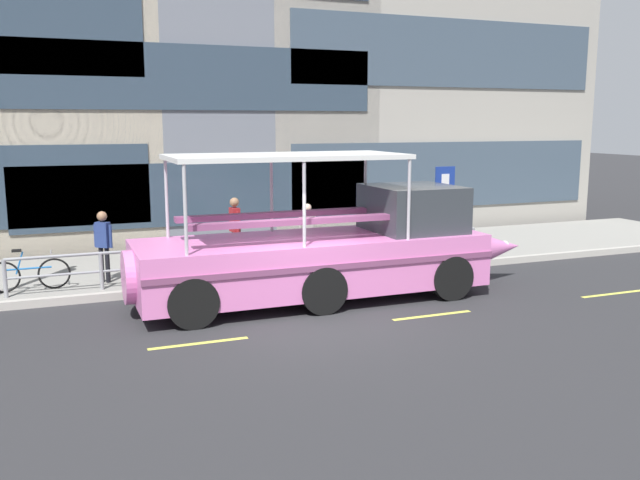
% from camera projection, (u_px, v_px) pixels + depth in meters
% --- Properties ---
extents(ground_plane, '(120.00, 120.00, 0.00)m').
position_uv_depth(ground_plane, '(312.00, 320.00, 13.51)').
color(ground_plane, '#2B2B2D').
extents(sidewalk, '(32.00, 4.80, 0.18)m').
position_uv_depth(sidewalk, '(239.00, 263.00, 18.62)').
color(sidewalk, gray).
rests_on(sidewalk, ground_plane).
extents(curb_edge, '(32.00, 0.18, 0.18)m').
position_uv_depth(curb_edge, '(266.00, 282.00, 16.35)').
color(curb_edge, '#B2ADA3').
rests_on(curb_edge, ground_plane).
extents(lane_centreline, '(25.80, 0.12, 0.01)m').
position_uv_depth(lane_centreline, '(323.00, 328.00, 12.98)').
color(lane_centreline, '#DBD64C').
rests_on(lane_centreline, ground_plane).
extents(curb_guardrail, '(11.91, 0.09, 0.86)m').
position_uv_depth(curb_guardrail, '(269.00, 252.00, 16.61)').
color(curb_guardrail, gray).
rests_on(curb_guardrail, sidewalk).
extents(parking_sign, '(0.60, 0.12, 2.53)m').
position_uv_depth(parking_sign, '(444.00, 196.00, 18.54)').
color(parking_sign, '#4C4F54').
rests_on(parking_sign, sidewalk).
extents(leaned_bicycle, '(1.74, 0.46, 0.96)m').
position_uv_depth(leaned_bicycle, '(29.00, 274.00, 15.09)').
color(leaned_bicycle, black).
rests_on(leaned_bicycle, sidewalk).
extents(duck_tour_boat, '(9.57, 2.52, 3.23)m').
position_uv_depth(duck_tour_boat, '(335.00, 251.00, 15.10)').
color(duck_tour_boat, pink).
rests_on(duck_tour_boat, ground_plane).
extents(pedestrian_near_bow, '(0.25, 0.44, 1.59)m').
position_uv_depth(pedestrian_near_bow, '(406.00, 220.00, 19.32)').
color(pedestrian_near_bow, '#47423D').
rests_on(pedestrian_near_bow, sidewalk).
extents(pedestrian_mid_left, '(0.46, 0.22, 1.61)m').
position_uv_depth(pedestrian_mid_left, '(307.00, 228.00, 17.88)').
color(pedestrian_mid_left, black).
rests_on(pedestrian_mid_left, sidewalk).
extents(pedestrian_mid_right, '(0.24, 0.51, 1.78)m').
position_uv_depth(pedestrian_mid_right, '(235.00, 224.00, 17.74)').
color(pedestrian_mid_right, '#1E2338').
rests_on(pedestrian_mid_right, sidewalk).
extents(pedestrian_near_stern, '(0.39, 0.34, 1.68)m').
position_uv_depth(pedestrian_near_stern, '(103.00, 240.00, 15.79)').
color(pedestrian_near_stern, black).
rests_on(pedestrian_near_stern, sidewalk).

